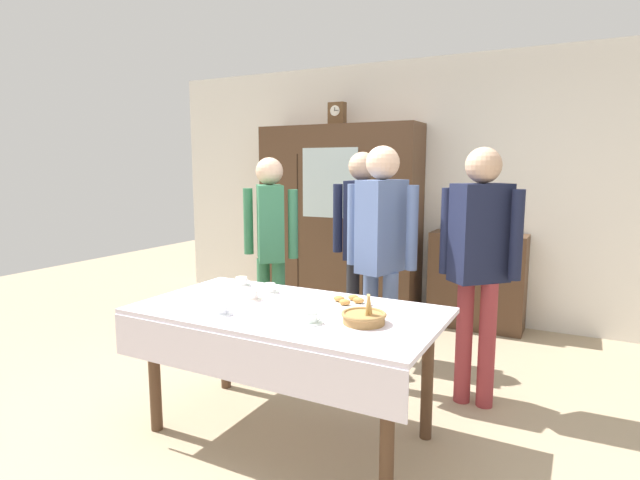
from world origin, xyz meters
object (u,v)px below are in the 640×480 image
at_px(book_stack, 479,227).
at_px(tea_cup_mid_left, 270,289).
at_px(tea_cup_near_right, 252,295).
at_px(bread_basket, 364,317).
at_px(wall_cabinet, 339,219).
at_px(person_beside_shelf, 381,243).
at_px(bookshelf_low, 477,281).
at_px(person_behind_table_right, 270,237).
at_px(tea_cup_front_edge, 221,310).
at_px(dining_table, 285,328).
at_px(pastry_plate, 349,302).
at_px(tea_cup_back_edge, 242,282).
at_px(person_by_cabinet, 362,234).
at_px(tea_cup_center, 311,318).
at_px(person_behind_table_left, 480,251).
at_px(mantel_clock, 337,114).
at_px(spoon_far_right, 235,296).
at_px(spoon_front_edge, 411,320).
at_px(spoon_far_left, 300,293).

bearing_deg(book_stack, tea_cup_mid_left, -110.76).
bearing_deg(tea_cup_near_right, book_stack, 70.74).
height_order(book_stack, bread_basket, book_stack).
distance_m(wall_cabinet, person_beside_shelf, 2.04).
bearing_deg(bookshelf_low, person_behind_table_right, -131.76).
bearing_deg(tea_cup_front_edge, bread_basket, 16.21).
distance_m(dining_table, person_beside_shelf, 1.01).
relative_size(bread_basket, pastry_plate, 0.86).
height_order(tea_cup_back_edge, person_by_cabinet, person_by_cabinet).
height_order(tea_cup_back_edge, person_beside_shelf, person_beside_shelf).
bearing_deg(tea_cup_center, tea_cup_mid_left, 141.47).
bearing_deg(bookshelf_low, person_behind_table_left, -79.71).
relative_size(book_stack, pastry_plate, 0.79).
relative_size(person_behind_table_right, person_by_cabinet, 0.97).
height_order(bookshelf_low, tea_cup_back_edge, bookshelf_low).
relative_size(tea_cup_back_edge, pastry_plate, 0.46).
height_order(wall_cabinet, tea_cup_mid_left, wall_cabinet).
height_order(wall_cabinet, book_stack, wall_cabinet).
xyz_separation_m(mantel_clock, spoon_far_right, (0.49, -2.47, -1.37)).
bearing_deg(pastry_plate, spoon_front_edge, -17.97).
bearing_deg(tea_cup_mid_left, person_behind_table_left, 28.92).
bearing_deg(tea_cup_mid_left, tea_cup_back_edge, 165.78).
distance_m(tea_cup_near_right, bread_basket, 0.80).
relative_size(book_stack, tea_cup_center, 1.70).
bearing_deg(person_behind_table_right, spoon_front_edge, -31.89).
bearing_deg(bread_basket, person_beside_shelf, 105.73).
relative_size(tea_cup_center, person_by_cabinet, 0.08).
xyz_separation_m(tea_cup_back_edge, spoon_front_edge, (1.28, -0.23, -0.02)).
distance_m(tea_cup_back_edge, pastry_plate, 0.86).
distance_m(wall_cabinet, person_behind_table_right, 1.52).
bearing_deg(person_behind_table_right, tea_cup_front_edge, -67.77).
bearing_deg(spoon_far_right, dining_table, -14.52).
distance_m(tea_cup_back_edge, tea_cup_center, 0.97).
height_order(mantel_clock, bread_basket, mantel_clock).
xyz_separation_m(tea_cup_back_edge, tea_cup_center, (0.83, -0.51, 0.00)).
relative_size(mantel_clock, spoon_far_left, 2.02).
bearing_deg(mantel_clock, tea_cup_back_edge, -81.00).
relative_size(bookshelf_low, book_stack, 4.30).
xyz_separation_m(tea_cup_center, spoon_far_left, (-0.36, 0.51, -0.02)).
xyz_separation_m(spoon_far_right, person_by_cabinet, (0.32, 1.28, 0.27)).
distance_m(bread_basket, person_behind_table_left, 1.08).
height_order(spoon_far_right, person_by_cabinet, person_by_cabinet).
relative_size(mantel_clock, person_by_cabinet, 0.14).
xyz_separation_m(tea_cup_center, pastry_plate, (0.03, 0.42, -0.01)).
relative_size(mantel_clock, person_behind_table_left, 0.14).
xyz_separation_m(tea_cup_back_edge, person_beside_shelf, (0.81, 0.54, 0.26)).
distance_m(person_beside_shelf, person_by_cabinet, 0.61).
bearing_deg(person_by_cabinet, tea_cup_front_edge, -95.03).
xyz_separation_m(wall_cabinet, book_stack, (1.50, 0.05, -0.01)).
xyz_separation_m(bookshelf_low, bread_basket, (-0.09, -2.66, 0.34)).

